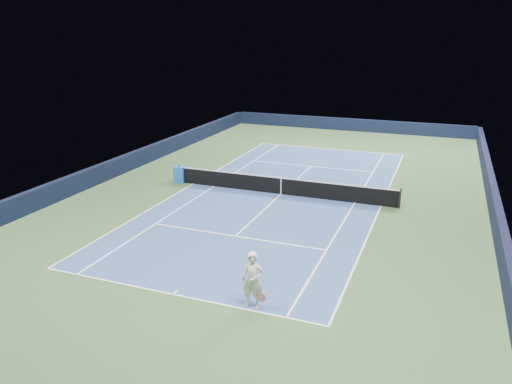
% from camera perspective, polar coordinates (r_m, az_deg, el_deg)
% --- Properties ---
extents(ground, '(40.00, 40.00, 0.00)m').
position_cam_1_polar(ground, '(27.84, 2.86, -0.25)').
color(ground, '#304E2A').
rests_on(ground, ground).
extents(wall_far, '(22.00, 0.35, 1.10)m').
position_cam_1_polar(wall_far, '(46.43, 10.66, 7.58)').
color(wall_far, black).
rests_on(wall_far, ground).
extents(wall_right, '(0.35, 40.00, 1.10)m').
position_cam_1_polar(wall_right, '(26.56, 25.65, -1.73)').
color(wall_right, black).
rests_on(wall_right, ground).
extents(wall_left, '(0.35, 40.00, 1.10)m').
position_cam_1_polar(wall_left, '(32.56, -15.54, 2.82)').
color(wall_left, black).
rests_on(wall_left, ground).
extents(court_surface, '(10.97, 23.77, 0.01)m').
position_cam_1_polar(court_surface, '(27.83, 2.86, -0.25)').
color(court_surface, '#2D497F').
rests_on(court_surface, ground).
extents(baseline_far, '(10.97, 0.08, 0.00)m').
position_cam_1_polar(baseline_far, '(38.90, 8.39, 4.89)').
color(baseline_far, white).
rests_on(baseline_far, ground).
extents(baseline_near, '(10.97, 0.08, 0.00)m').
position_cam_1_polar(baseline_near, '(17.84, -9.47, -11.46)').
color(baseline_near, white).
rests_on(baseline_near, ground).
extents(sideline_doubles_right, '(0.08, 23.77, 0.00)m').
position_cam_1_polar(sideline_doubles_right, '(26.74, 14.09, -1.55)').
color(sideline_doubles_right, white).
rests_on(sideline_doubles_right, ground).
extents(sideline_doubles_left, '(0.08, 23.77, 0.00)m').
position_cam_1_polar(sideline_doubles_left, '(29.91, -7.16, 0.95)').
color(sideline_doubles_left, white).
rests_on(sideline_doubles_left, ground).
extents(sideline_singles_right, '(0.08, 23.77, 0.00)m').
position_cam_1_polar(sideline_singles_right, '(26.91, 11.21, -1.22)').
color(sideline_singles_right, white).
rests_on(sideline_singles_right, ground).
extents(sideline_singles_left, '(0.08, 23.77, 0.00)m').
position_cam_1_polar(sideline_singles_left, '(29.31, -4.80, 0.67)').
color(sideline_singles_left, white).
rests_on(sideline_singles_left, ground).
extents(service_line_far, '(8.23, 0.08, 0.00)m').
position_cam_1_polar(service_line_far, '(33.73, 6.29, 2.95)').
color(service_line_far, white).
rests_on(service_line_far, ground).
extents(service_line_near, '(8.23, 0.08, 0.00)m').
position_cam_1_polar(service_line_near, '(22.22, -2.35, -5.06)').
color(service_line_near, white).
rests_on(service_line_near, ground).
extents(center_service_line, '(0.08, 12.80, 0.00)m').
position_cam_1_polar(center_service_line, '(27.83, 2.86, -0.23)').
color(center_service_line, white).
rests_on(center_service_line, ground).
extents(center_mark_far, '(0.08, 0.30, 0.00)m').
position_cam_1_polar(center_mark_far, '(38.76, 8.34, 4.84)').
color(center_mark_far, white).
rests_on(center_mark_far, ground).
extents(center_mark_near, '(0.08, 0.30, 0.00)m').
position_cam_1_polar(center_mark_near, '(17.95, -9.23, -11.24)').
color(center_mark_near, white).
rests_on(center_mark_near, ground).
extents(tennis_net, '(12.90, 0.10, 1.07)m').
position_cam_1_polar(tennis_net, '(27.68, 2.88, 0.74)').
color(tennis_net, black).
rests_on(tennis_net, ground).
extents(sponsor_cube, '(0.70, 0.65, 1.00)m').
position_cam_1_polar(sponsor_cube, '(30.20, -8.72, 2.02)').
color(sponsor_cube, blue).
rests_on(sponsor_cube, ground).
extents(tennis_player, '(0.87, 1.30, 1.95)m').
position_cam_1_polar(tennis_player, '(16.44, -0.38, -10.07)').
color(tennis_player, silver).
rests_on(tennis_player, ground).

